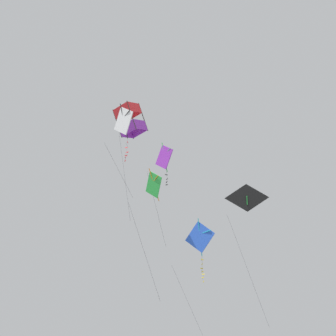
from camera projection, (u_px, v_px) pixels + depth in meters
kite_diamond_highest at (124, 121)px, 39.28m from camera, size 2.83×2.00×6.15m
kite_delta_near_left at (247, 199)px, 35.71m from camera, size 1.66×2.12×8.16m
kite_box_far_centre at (130, 120)px, 43.48m from camera, size 2.95×2.66×9.13m
kite_diamond_mid_left at (164, 157)px, 40.72m from camera, size 2.37×1.78×7.36m
kite_diamond_near_right at (154, 185)px, 36.47m from camera, size 3.07×2.07×7.67m
kite_diamond_low_drifter at (200, 238)px, 39.28m from camera, size 3.03×3.22×10.15m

